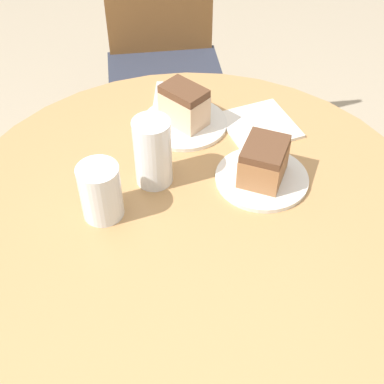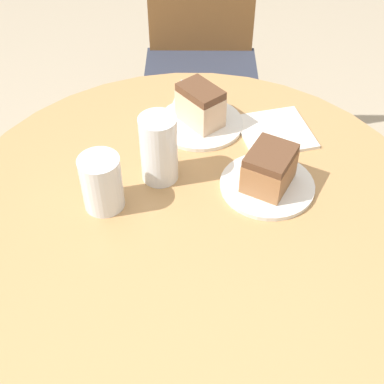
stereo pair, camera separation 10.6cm
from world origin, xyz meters
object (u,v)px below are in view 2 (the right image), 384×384
plate_far (267,185)px  glass_water (102,185)px  plate_near (200,123)px  glass_lemonade (159,152)px  cake_slice_near (200,105)px  cake_slice_far (269,168)px  chair (201,63)px

plate_far → glass_water: 0.34m
plate_near → glass_lemonade: glass_lemonade is taller
glass_lemonade → glass_water: 0.14m
cake_slice_near → cake_slice_far: (0.12, -0.23, -0.00)m
cake_slice_near → cake_slice_far: size_ratio=0.93×
glass_lemonade → glass_water: glass_lemonade is taller
plate_near → plate_far: 0.26m
plate_near → glass_water: bearing=-131.8°
glass_lemonade → chair: bearing=78.1°
cake_slice_far → glass_water: size_ratio=1.13×
glass_lemonade → glass_water: size_ratio=1.28×
glass_water → chair: bearing=72.2°
cake_slice_far → plate_near: bearing=117.9°
chair → cake_slice_near: (-0.07, -0.66, 0.29)m
cake_slice_far → glass_lemonade: (-0.22, 0.05, 0.02)m
plate_far → cake_slice_near: size_ratio=1.59×
cake_slice_near → glass_lemonade: (-0.10, -0.17, 0.01)m
plate_far → glass_water: size_ratio=1.67×
glass_water → glass_lemonade: bearing=32.2°
cake_slice_far → glass_lemonade: 0.23m
chair → plate_near: 0.71m
chair → plate_far: (0.05, -0.89, 0.23)m
plate_near → plate_far: same height
chair → plate_far: 0.92m
cake_slice_near → glass_water: 0.33m
cake_slice_far → glass_water: bearing=-176.5°
plate_near → plate_far: bearing=-62.1°
glass_water → plate_far: bearing=3.5°
plate_far → cake_slice_near: 0.26m
plate_near → cake_slice_far: size_ratio=1.52×
plate_far → glass_water: bearing=-176.5°
chair → cake_slice_far: bearing=-81.5°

